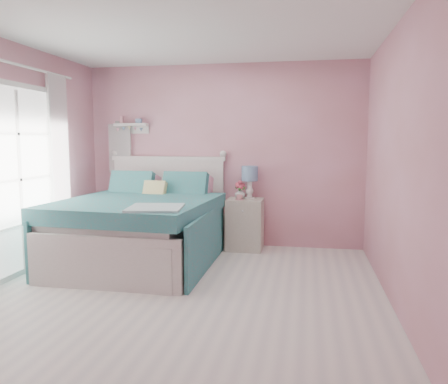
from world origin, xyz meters
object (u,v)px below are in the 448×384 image
(bed, at_px, (143,228))
(nightstand, at_px, (245,224))
(table_lamp, at_px, (250,176))
(teacup, at_px, (239,197))
(vase, at_px, (240,193))

(bed, relative_size, nightstand, 3.19)
(table_lamp, distance_m, teacup, 0.35)
(bed, bearing_deg, teacup, 37.68)
(bed, xyz_separation_m, vase, (1.10, 0.88, 0.36))
(teacup, bearing_deg, table_lamp, 56.80)
(nightstand, bearing_deg, bed, -144.20)
(bed, relative_size, teacup, 25.65)
(bed, relative_size, table_lamp, 4.99)
(bed, distance_m, teacup, 1.38)
(nightstand, relative_size, vase, 4.69)
(teacup, bearing_deg, bed, -146.03)
(vase, bearing_deg, teacup, -84.71)
(nightstand, distance_m, teacup, 0.41)
(table_lamp, height_order, teacup, table_lamp)
(nightstand, bearing_deg, table_lamp, 56.44)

